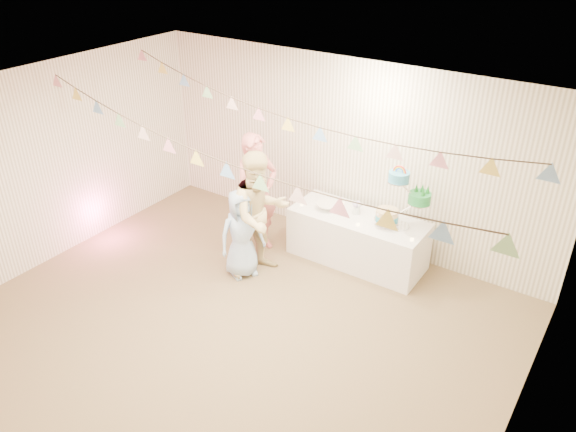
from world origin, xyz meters
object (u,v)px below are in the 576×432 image
Objects in this scene: table at (357,239)px; person_adult_a at (257,194)px; person_adult_b at (260,214)px; person_child at (242,233)px; cake_stand at (403,194)px.

table is 1.07× the size of person_adult_a.
table is 1.49m from person_adult_a.
person_adult_b reaches higher than person_child.
person_adult_b is (-0.94, -0.92, 0.50)m from table.
person_adult_a is (-1.31, -0.49, 0.51)m from table.
person_child is (-0.16, -0.19, -0.24)m from person_adult_b.
cake_stand is 1.95m from person_adult_a.
cake_stand is at bearing 5.19° from table.
person_adult_b reaches higher than table.
person_adult_a reaches higher than person_adult_b.
person_adult_a is at bearing 49.21° from person_child.
person_adult_a is at bearing -163.86° from cake_stand.
person_adult_a is at bearing 65.05° from person_adult_b.
person_adult_b is at bearing -146.83° from cake_stand.
person_adult_b reaches higher than cake_stand.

